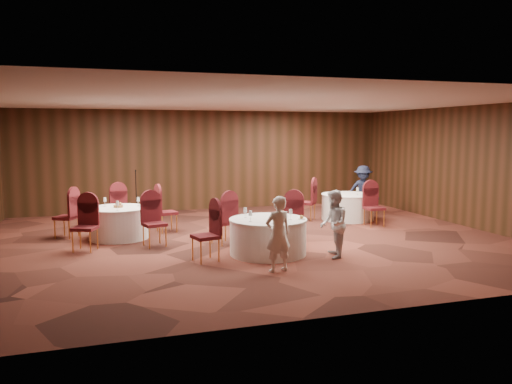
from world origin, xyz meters
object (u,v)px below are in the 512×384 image
object	(u,v)px
woman_a	(278,234)
woman_b	(334,224)
mic_stand	(137,206)
table_right	(348,207)
table_left	(119,223)
table_main	(268,236)
man_c	(363,190)

from	to	relation	value
woman_a	woman_b	distance (m)	1.55
mic_stand	table_right	bearing A→B (deg)	-16.66
table_left	table_main	bearing A→B (deg)	-41.24
mic_stand	table_left	bearing A→B (deg)	-103.45
table_main	mic_stand	bearing A→B (deg)	114.90
table_right	woman_b	world-z (taller)	woman_b
mic_stand	woman_b	size ratio (longest dim) A/B	1.06
table_left	table_right	size ratio (longest dim) A/B	0.93
table_left	man_c	bearing A→B (deg)	10.65
table_left	mic_stand	size ratio (longest dim) A/B	0.97
table_main	mic_stand	xyz separation A→B (m)	(-2.29, 4.94, 0.03)
table_right	woman_b	size ratio (longest dim) A/B	1.11
table_left	man_c	size ratio (longest dim) A/B	0.94
mic_stand	woman_b	bearing A→B (deg)	-58.26
table_right	mic_stand	world-z (taller)	mic_stand
woman_b	man_c	xyz separation A→B (m)	(3.22, 4.53, 0.07)
table_main	table_left	size ratio (longest dim) A/B	1.14
table_main	table_left	xyz separation A→B (m)	(-2.87, 2.52, 0.00)
table_right	man_c	bearing A→B (deg)	37.97
table_main	woman_b	world-z (taller)	woman_b
man_c	table_main	bearing A→B (deg)	-111.47
table_main	woman_a	bearing A→B (deg)	-100.91
table_left	woman_b	distance (m)	5.14
table_right	man_c	size ratio (longest dim) A/B	1.01
table_right	mic_stand	xyz separation A→B (m)	(-5.80, 1.74, 0.03)
table_left	table_right	xyz separation A→B (m)	(6.38, 0.68, 0.00)
table_left	woman_a	xyz separation A→B (m)	(2.62, -3.80, 0.31)
table_main	woman_a	world-z (taller)	woman_a
table_main	mic_stand	distance (m)	5.44
table_right	woman_a	xyz separation A→B (m)	(-3.76, -4.48, 0.31)
table_left	woman_a	world-z (taller)	woman_a
mic_stand	table_main	bearing A→B (deg)	-65.10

